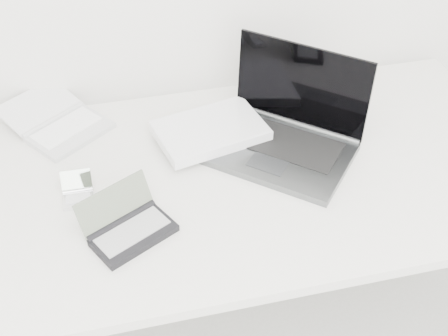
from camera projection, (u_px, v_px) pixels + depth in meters
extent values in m
cube|color=white|center=(232.00, 178.00, 1.65)|extent=(1.60, 0.80, 0.03)
cylinder|color=silver|center=(407.00, 157.00, 2.28)|extent=(0.04, 0.04, 0.70)
cube|color=#585B5D|center=(278.00, 153.00, 1.69)|extent=(0.46, 0.45, 0.02)
cube|color=black|center=(283.00, 142.00, 1.70)|extent=(0.33, 0.31, 0.00)
cube|color=black|center=(302.00, 86.00, 1.70)|extent=(0.31, 0.27, 0.24)
cylinder|color=#585B5D|center=(296.00, 124.00, 1.77)|extent=(0.30, 0.26, 0.02)
cube|color=#3D3F43|center=(268.00, 163.00, 1.64)|extent=(0.12, 0.11, 0.00)
cube|color=white|center=(210.00, 131.00, 1.72)|extent=(0.32, 0.25, 0.03)
cube|color=white|center=(210.00, 126.00, 1.71)|extent=(0.32, 0.24, 0.00)
cube|color=silver|center=(70.00, 132.00, 1.76)|extent=(0.26, 0.24, 0.02)
cube|color=white|center=(66.00, 128.00, 1.76)|extent=(0.20, 0.18, 0.00)
cube|color=white|center=(38.00, 106.00, 1.81)|extent=(0.25, 0.23, 0.04)
cylinder|color=silver|center=(54.00, 120.00, 1.79)|extent=(0.18, 0.14, 0.02)
cube|color=silver|center=(78.00, 200.00, 1.55)|extent=(0.08, 0.06, 0.01)
cube|color=#BCBCC0|center=(78.00, 198.00, 1.55)|extent=(0.06, 0.03, 0.00)
cube|color=gray|center=(76.00, 180.00, 1.57)|extent=(0.08, 0.03, 0.05)
cylinder|color=silver|center=(78.00, 191.00, 1.57)|extent=(0.07, 0.01, 0.01)
cube|color=black|center=(134.00, 236.00, 1.46)|extent=(0.22, 0.18, 0.02)
cube|color=gray|center=(132.00, 231.00, 1.46)|extent=(0.19, 0.14, 0.00)
cube|color=#636D5A|center=(114.00, 204.00, 1.47)|extent=(0.19, 0.13, 0.09)
cylinder|color=black|center=(121.00, 221.00, 1.48)|extent=(0.18, 0.10, 0.02)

